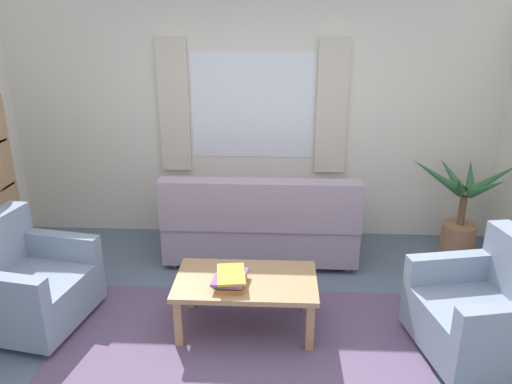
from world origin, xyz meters
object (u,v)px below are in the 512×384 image
couch (261,225)px  armchair_right (487,312)px  coffee_table (246,285)px  potted_plant (461,213)px  armchair_left (24,284)px  book_stack_on_table (230,279)px

couch → armchair_right: size_ratio=1.93×
coffee_table → potted_plant: bearing=33.6°
couch → potted_plant: potted_plant is taller
armchair_left → armchair_right: (3.54, -0.22, 0.00)m
armchair_left → armchair_right: bearing=-83.5°
coffee_table → armchair_right: bearing=-7.5°
potted_plant → book_stack_on_table: bearing=-146.2°
book_stack_on_table → potted_plant: bearing=33.8°
armchair_left → potted_plant: potted_plant is taller
armchair_right → coffee_table: size_ratio=0.90×
couch → book_stack_on_table: (-0.18, -1.29, 0.12)m
armchair_left → coffee_table: size_ratio=0.88×
armchair_right → book_stack_on_table: (-1.88, 0.15, 0.13)m
book_stack_on_table → potted_plant: potted_plant is taller
couch → armchair_right: couch is taller
armchair_left → armchair_right: 3.54m
armchair_left → potted_plant: bearing=-60.0°
coffee_table → book_stack_on_table: 0.17m
armchair_left → book_stack_on_table: size_ratio=2.79×
couch → potted_plant: 2.04m
armchair_left → potted_plant: (3.87, 1.41, 0.10)m
armchair_right → coffee_table: 1.78m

